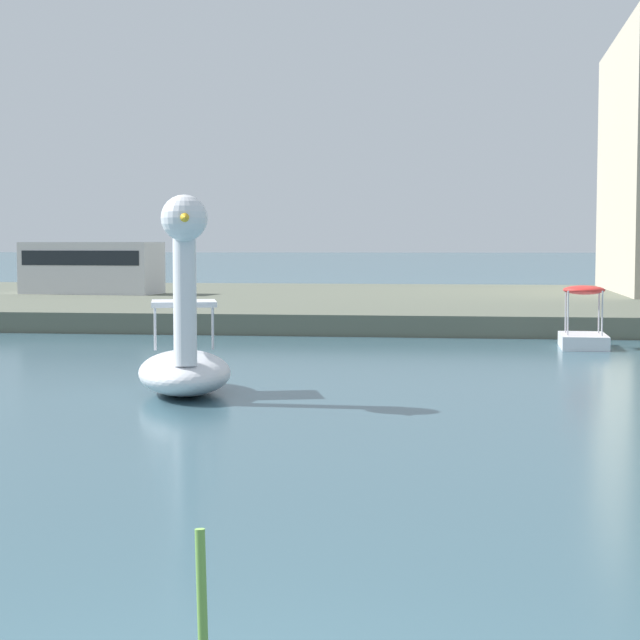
{
  "coord_description": "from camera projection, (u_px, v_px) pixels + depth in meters",
  "views": [
    {
      "loc": [
        1.22,
        -4.07,
        2.26
      ],
      "look_at": [
        -1.61,
        16.58,
        0.8
      ],
      "focal_mm": 60.25,
      "sensor_mm": 36.0,
      "label": 1
    }
  ],
  "objects": [
    {
      "name": "shore_bank_far",
      "position": [
        431.0,
        303.0,
        36.76
      ],
      "size": [
        125.34,
        21.42,
        0.53
      ],
      "primitive_type": "cube",
      "color": "#5B6051",
      "rests_on": "ground_plane"
    },
    {
      "name": "parked_van",
      "position": [
        92.0,
        266.0,
        38.06
      ],
      "size": [
        4.98,
        2.38,
        1.83
      ],
      "color": "silver",
      "rests_on": "shore_bank_far"
    },
    {
      "name": "pedal_boat_red",
      "position": [
        583.0,
        328.0,
        23.58
      ],
      "size": [
        1.03,
        1.75,
        1.38
      ],
      "color": "white",
      "rests_on": "ground_plane"
    },
    {
      "name": "swan_boat",
      "position": [
        185.0,
        349.0,
        16.13
      ],
      "size": [
        2.08,
        2.99,
        2.97
      ],
      "color": "white",
      "rests_on": "ground_plane"
    }
  ]
}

